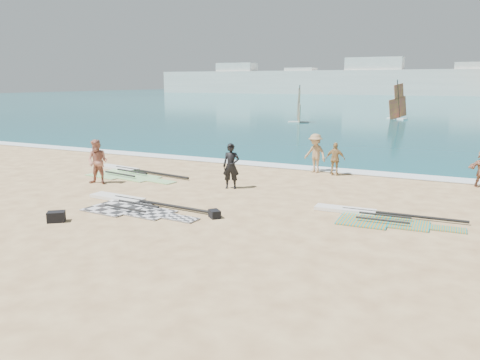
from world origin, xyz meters
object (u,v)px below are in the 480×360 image
at_px(gear_bag_near, 56,217).
at_px(person_wetsuit, 231,166).
at_px(beachgoer_mid, 315,153).
at_px(rig_grey, 130,205).
at_px(beachgoer_back, 335,159).
at_px(rig_orange, 372,216).
at_px(rig_green, 126,172).
at_px(gear_bag_far, 215,214).
at_px(beachgoer_left, 98,162).

height_order(gear_bag_near, person_wetsuit, person_wetsuit).
height_order(gear_bag_near, beachgoer_mid, beachgoer_mid).
xyz_separation_m(rig_grey, beachgoer_back, (5.20, 8.71, 0.74)).
bearing_deg(rig_orange, rig_green, 166.49).
bearing_deg(gear_bag_near, gear_bag_far, 30.74).
bearing_deg(beachgoer_left, gear_bag_far, -31.28).
bearing_deg(rig_grey, gear_bag_near, -104.84).
distance_m(rig_grey, person_wetsuit, 4.64).
xyz_separation_m(rig_grey, gear_bag_far, (3.43, 0.01, 0.08)).
bearing_deg(gear_bag_far, rig_orange, 25.40).
bearing_deg(beachgoer_mid, gear_bag_far, -72.53).
bearing_deg(person_wetsuit, gear_bag_near, -131.77).
height_order(person_wetsuit, beachgoer_left, beachgoer_left).
bearing_deg(rig_grey, rig_orange, 19.83).
distance_m(rig_grey, gear_bag_near, 2.72).
bearing_deg(beachgoer_mid, beachgoer_back, 6.15).
relative_size(person_wetsuit, beachgoer_mid, 0.99).
height_order(rig_green, gear_bag_far, gear_bag_far).
bearing_deg(beachgoer_back, person_wetsuit, 50.64).
bearing_deg(rig_green, beachgoer_back, 32.45).
relative_size(rig_orange, gear_bag_near, 9.25).
height_order(gear_bag_far, person_wetsuit, person_wetsuit).
bearing_deg(rig_green, rig_grey, -40.17).
height_order(rig_grey, person_wetsuit, person_wetsuit).
distance_m(gear_bag_near, beachgoer_mid, 12.64).
distance_m(rig_grey, beachgoer_mid, 9.95).
bearing_deg(beachgoer_left, person_wetsuit, 4.08).
relative_size(rig_orange, beachgoer_back, 3.11).
xyz_separation_m(rig_grey, person_wetsuit, (1.99, 4.09, 0.90)).
distance_m(rig_green, person_wetsuit, 6.16).
height_order(rig_grey, gear_bag_near, gear_bag_near).
distance_m(gear_bag_near, person_wetsuit, 7.30).
relative_size(beachgoer_left, beachgoer_mid, 1.02).
bearing_deg(gear_bag_near, beachgoer_back, 61.61).
bearing_deg(rig_green, person_wetsuit, 2.94).
height_order(beachgoer_left, beachgoer_mid, beachgoer_left).
height_order(rig_grey, rig_orange, rig_grey).
bearing_deg(rig_orange, gear_bag_near, -153.53).
xyz_separation_m(gear_bag_near, gear_bag_far, (4.33, 2.58, -0.04)).
bearing_deg(beachgoer_left, rig_green, 87.51).
bearing_deg(rig_grey, beachgoer_back, 63.64).
bearing_deg(rig_grey, rig_green, 134.74).
relative_size(gear_bag_near, person_wetsuit, 0.28).
xyz_separation_m(rig_orange, gear_bag_near, (-8.99, -4.79, 0.12)).
height_order(rig_orange, person_wetsuit, person_wetsuit).
relative_size(person_wetsuit, beachgoer_left, 0.98).
distance_m(gear_bag_far, beachgoer_mid, 9.06).
relative_size(rig_grey, gear_bag_far, 12.69).
xyz_separation_m(beachgoer_left, beachgoer_back, (8.84, 6.30, -0.18)).
height_order(person_wetsuit, beachgoer_mid, beachgoer_mid).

